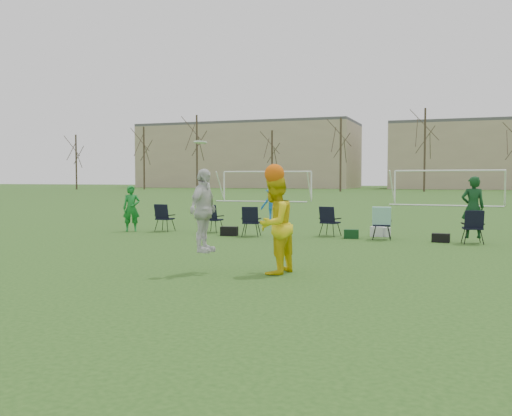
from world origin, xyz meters
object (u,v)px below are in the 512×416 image
at_px(fielder_blue, 272,204).
at_px(goal_mid, 448,177).
at_px(center_contest, 252,219).
at_px(fielder_green_near, 131,208).
at_px(goal_left, 267,178).

relative_size(fielder_blue, goal_mid, 0.21).
xyz_separation_m(fielder_blue, center_contest, (3.94, -13.15, 0.32)).
relative_size(fielder_green_near, goal_left, 0.22).
bearing_deg(fielder_green_near, fielder_blue, 32.98).
bearing_deg(center_contest, fielder_green_near, 135.85).
xyz_separation_m(fielder_green_near, fielder_blue, (3.17, 6.24, -0.05)).
distance_m(fielder_blue, center_contest, 13.73).
xyz_separation_m(goal_left, goal_mid, (14.00, -2.00, 0.00)).
distance_m(fielder_blue, goal_mid, 19.46).
bearing_deg(goal_left, goal_mid, -13.13).
bearing_deg(fielder_green_near, goal_mid, 37.54).
bearing_deg(fielder_green_near, center_contest, -74.23).
bearing_deg(goal_mid, fielder_green_near, -108.38).
xyz_separation_m(fielder_green_near, goal_mid, (10.05, 24.41, 1.11)).
relative_size(center_contest, goal_left, 0.35).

